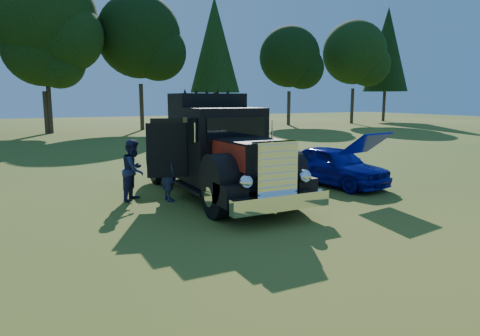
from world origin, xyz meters
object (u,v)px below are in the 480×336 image
at_px(diamond_t_truck, 219,153).
at_px(spectator_near, 168,170).
at_px(spectator_far, 134,170).
at_px(hotrod_coupe, 334,165).

xyz_separation_m(diamond_t_truck, spectator_near, (-1.47, 0.24, -0.41)).
height_order(diamond_t_truck, spectator_near, diamond_t_truck).
distance_m(diamond_t_truck, spectator_near, 1.54).
bearing_deg(spectator_far, diamond_t_truck, -71.08).
bearing_deg(spectator_near, spectator_far, 55.59).
height_order(diamond_t_truck, spectator_far, diamond_t_truck).
bearing_deg(diamond_t_truck, spectator_far, 162.02).
relative_size(hotrod_coupe, spectator_near, 2.46).
xyz_separation_m(diamond_t_truck, hotrod_coupe, (4.12, -0.18, -0.62)).
bearing_deg(diamond_t_truck, hotrod_coupe, -2.51).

